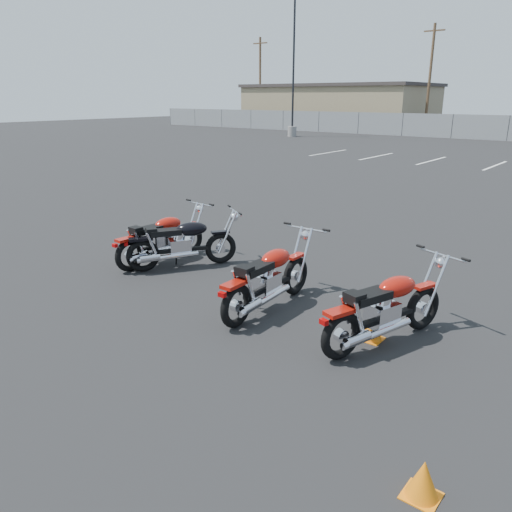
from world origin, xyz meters
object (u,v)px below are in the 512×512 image
Objects in this scene: motorcycle_third_red at (268,278)px; motorcycle_front_red at (161,238)px; motorcycle_rear_red at (386,309)px; motorcycle_second_black at (182,243)px.

motorcycle_front_red is at bearing 170.30° from motorcycle_third_red.
motorcycle_third_red is at bearing -177.89° from motorcycle_rear_red.
motorcycle_rear_red is (4.82, -0.44, 0.01)m from motorcycle_front_red.
motorcycle_rear_red is (4.27, -0.47, 0.01)m from motorcycle_second_black.
motorcycle_third_red reaches higher than motorcycle_rear_red.
motorcycle_third_red is (2.99, -0.51, 0.02)m from motorcycle_front_red.
motorcycle_second_black is at bearing 2.86° from motorcycle_front_red.
motorcycle_third_red is at bearing -9.70° from motorcycle_front_red.
motorcycle_front_red is 0.98× the size of motorcycle_rear_red.
motorcycle_rear_red reaches higher than motorcycle_second_black.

